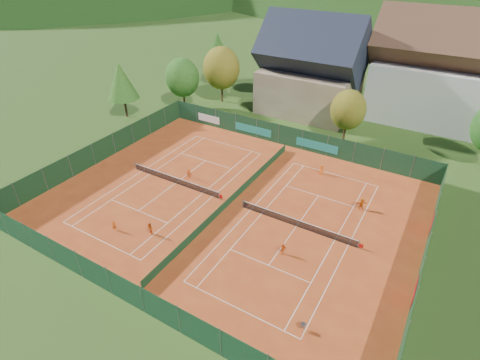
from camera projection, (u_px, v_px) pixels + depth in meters
name	position (u px, v px, depth m)	size (l,w,h in m)	color
ground	(231.00, 203.00, 42.24)	(600.00, 600.00, 0.00)	#2A4A17
clay_pad	(231.00, 203.00, 42.22)	(40.00, 32.00, 0.01)	#AC4019
court_markings_left	(175.00, 183.00, 45.64)	(11.03, 23.83, 0.00)	white
court_markings_right	(296.00, 226.00, 38.80)	(11.03, 23.83, 0.00)	white
tennis_net_left	(176.00, 180.00, 45.31)	(13.30, 0.10, 1.02)	#59595B
tennis_net_right	(298.00, 223.00, 38.46)	(13.30, 0.10, 1.02)	#59595B
court_divider	(231.00, 200.00, 41.95)	(0.03, 28.80, 1.00)	#14371C
fence_north	(287.00, 136.00, 53.18)	(40.00, 0.10, 3.00)	#143820
fence_south	(125.00, 290.00, 29.85)	(40.00, 0.04, 3.00)	#153B22
fence_west	(104.00, 149.00, 49.97)	(0.04, 32.00, 3.00)	#123319
fence_east	(424.00, 258.00, 32.90)	(0.09, 32.00, 3.00)	#133519
chalet	(311.00, 72.00, 61.59)	(16.20, 12.00, 16.00)	tan
hotel_block_a	(442.00, 76.00, 57.39)	(21.60, 11.00, 17.25)	silver
tree_west_front	(182.00, 78.00, 63.16)	(5.72, 5.72, 8.69)	#482E1A
tree_west_mid	(221.00, 68.00, 65.42)	(6.44, 6.44, 9.78)	#4E361B
tree_west_back	(218.00, 50.00, 73.41)	(5.60, 5.60, 10.00)	#412817
tree_center	(348.00, 110.00, 53.00)	(5.01, 5.01, 7.60)	#49311A
tree_west_side	(121.00, 81.00, 59.59)	(5.04, 5.04, 9.00)	#4A2B1A
ball_hopper	(303.00, 325.00, 28.25)	(0.34, 0.34, 0.80)	slate
loose_ball_0	(137.00, 198.00, 42.94)	(0.07, 0.07, 0.07)	#CCD833
loose_ball_1	(220.00, 272.00, 33.46)	(0.07, 0.07, 0.07)	#CCD833
loose_ball_2	(257.00, 195.00, 43.55)	(0.07, 0.07, 0.07)	#CCD833
player_left_near	(114.00, 226.00, 38.00)	(0.43, 0.28, 1.17)	#D25312
player_left_mid	(150.00, 229.00, 37.36)	(0.69, 0.54, 1.42)	#E05313
player_left_far	(189.00, 173.00, 46.38)	(0.82, 0.47, 1.28)	#D44412
player_right_near	(283.00, 249.00, 35.07)	(0.76, 0.32, 1.30)	orange
player_right_far_a	(321.00, 170.00, 47.09)	(0.64, 0.42, 1.31)	orange
player_right_far_b	(362.00, 204.00, 40.90)	(1.35, 0.43, 1.46)	orange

